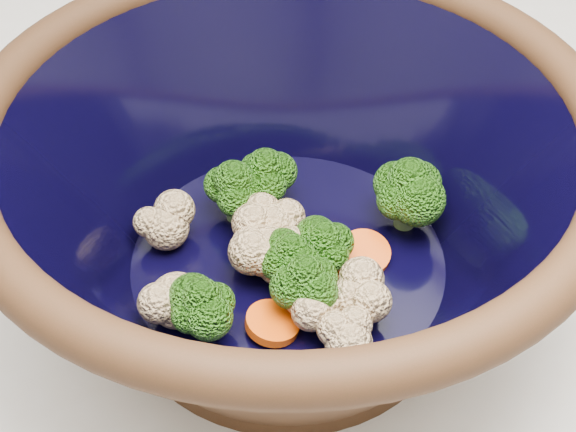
{
  "coord_description": "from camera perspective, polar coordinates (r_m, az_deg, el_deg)",
  "views": [
    {
      "loc": [
        -0.2,
        -0.26,
        1.31
      ],
      "look_at": [
        -0.03,
        0.04,
        0.97
      ],
      "focal_mm": 50.0,
      "sensor_mm": 36.0,
      "label": 1
    }
  ],
  "objects": [
    {
      "name": "vegetable_pile",
      "position": [
        0.49,
        -0.07,
        -1.77
      ],
      "size": [
        0.2,
        0.17,
        0.06
      ],
      "color": "#608442",
      "rests_on": "mixing_bowl"
    },
    {
      "name": "mixing_bowl",
      "position": [
        0.47,
        0.0,
        1.31
      ],
      "size": [
        0.41,
        0.41,
        0.16
      ],
      "rotation": [
        0.0,
        0.0,
        0.21
      ],
      "color": "black",
      "rests_on": "counter"
    }
  ]
}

